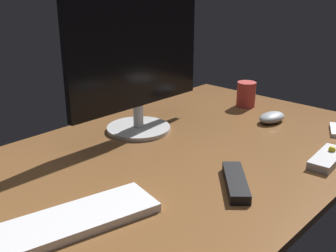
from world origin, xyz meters
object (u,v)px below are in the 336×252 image
keyboard (61,225)px  computer_mouse (272,117)px  coffee_mug (246,94)px  tv_remote (236,182)px  media_remote (328,158)px  monitor (137,54)px

keyboard → computer_mouse: bearing=14.0°
coffee_mug → computer_mouse: bearing=-119.6°
keyboard → coffee_mug: (93.92, 17.13, 3.72)cm
keyboard → tv_remote: 41.29cm
keyboard → media_remote: size_ratio=2.42×
computer_mouse → coffee_mug: coffee_mug is taller
monitor → tv_remote: bearing=-101.8°
computer_mouse → media_remote: bearing=-119.2°
media_remote → coffee_mug: bearing=52.8°
computer_mouse → media_remote: media_remote is taller
computer_mouse → media_remote: size_ratio=0.68×
computer_mouse → tv_remote: computer_mouse is taller
keyboard → coffee_mug: 95.54cm
monitor → tv_remote: size_ratio=2.84×
media_remote → computer_mouse: bearing=51.1°
monitor → tv_remote: 50.99cm
computer_mouse → monitor: bearing=147.6°
keyboard → computer_mouse: size_ratio=3.58×
tv_remote → coffee_mug: bearing=-10.6°
monitor → keyboard: 60.98cm
tv_remote → computer_mouse: bearing=-21.6°
monitor → tv_remote: monitor is taller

